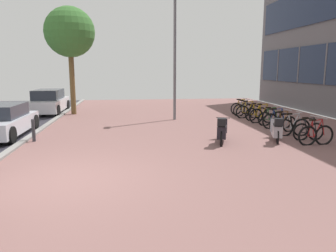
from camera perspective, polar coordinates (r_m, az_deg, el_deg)
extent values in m
cube|color=#865C58|center=(8.59, 17.02, -7.93)|extent=(14.40, 40.00, 0.05)
cube|color=#5C595E|center=(19.75, 26.45, 9.88)|extent=(0.10, 0.12, 2.22)
cube|color=#5C595E|center=(22.19, 22.38, 10.08)|extent=(0.10, 0.12, 2.22)
cube|color=#5C595E|center=(24.71, 19.12, 10.21)|extent=(0.10, 0.12, 2.22)
torus|color=black|center=(11.88, 23.68, -1.65)|extent=(0.72, 0.11, 0.72)
torus|color=black|center=(12.23, 26.11, -1.51)|extent=(0.72, 0.11, 0.72)
cylinder|color=maroon|center=(12.04, 25.25, -0.36)|extent=(0.31, 0.05, 0.63)
cylinder|color=maroon|center=(11.94, 24.50, -0.51)|extent=(0.14, 0.04, 0.57)
cylinder|color=maroon|center=(11.97, 25.15, 0.96)|extent=(0.38, 0.06, 0.08)
cylinder|color=maroon|center=(11.95, 24.14, -1.74)|extent=(0.24, 0.04, 0.08)
cylinder|color=maroon|center=(11.87, 24.04, -0.41)|extent=(0.16, 0.03, 0.52)
cylinder|color=maroon|center=(12.15, 26.00, -0.22)|extent=(0.14, 0.04, 0.57)
cube|color=black|center=(11.86, 24.42, 1.02)|extent=(0.22, 0.10, 0.06)
cylinder|color=#ADADB2|center=(12.07, 25.91, 1.33)|extent=(0.05, 0.48, 0.02)
torus|color=black|center=(12.63, 22.68, -1.02)|extent=(0.67, 0.10, 0.67)
torus|color=black|center=(12.97, 24.91, -0.91)|extent=(0.67, 0.10, 0.67)
cylinder|color=black|center=(12.79, 24.11, 0.11)|extent=(0.30, 0.05, 0.59)
cylinder|color=black|center=(12.69, 23.43, -0.02)|extent=(0.13, 0.04, 0.53)
cylinder|color=black|center=(12.73, 24.02, 1.27)|extent=(0.37, 0.06, 0.08)
cylinder|color=black|center=(12.70, 23.11, -1.10)|extent=(0.24, 0.04, 0.07)
cylinder|color=black|center=(12.63, 23.01, 0.06)|extent=(0.16, 0.03, 0.49)
cylinder|color=black|center=(12.89, 24.80, 0.23)|extent=(0.14, 0.04, 0.53)
cube|color=black|center=(12.62, 23.35, 1.33)|extent=(0.22, 0.10, 0.06)
cylinder|color=#ADADB2|center=(12.82, 24.71, 1.60)|extent=(0.05, 0.48, 0.02)
torus|color=black|center=(13.22, 20.11, -0.30)|extent=(0.71, 0.12, 0.71)
torus|color=black|center=(13.50, 22.72, -0.27)|extent=(0.71, 0.12, 0.71)
cylinder|color=#AEAEB2|center=(13.34, 21.76, 0.80)|extent=(0.33, 0.06, 0.62)
cylinder|color=#AEAEB2|center=(13.26, 20.97, 0.69)|extent=(0.14, 0.05, 0.57)
cylinder|color=#AEAEB2|center=(13.28, 21.63, 1.99)|extent=(0.41, 0.06, 0.08)
cylinder|color=#AEAEB2|center=(13.28, 20.61, -0.40)|extent=(0.26, 0.05, 0.08)
cylinder|color=#AEAEB2|center=(13.21, 20.47, 0.79)|extent=(0.17, 0.04, 0.52)
cylinder|color=#AEAEB2|center=(13.43, 22.57, 0.90)|extent=(0.15, 0.04, 0.57)
cube|color=black|center=(13.20, 20.84, 2.06)|extent=(0.23, 0.10, 0.06)
cylinder|color=#ADADB2|center=(13.36, 22.43, 2.30)|extent=(0.06, 0.48, 0.02)
torus|color=black|center=(13.84, 18.85, 0.19)|extent=(0.70, 0.19, 0.70)
torus|color=black|center=(14.21, 20.86, 0.31)|extent=(0.70, 0.19, 0.70)
cylinder|color=brown|center=(14.02, 20.13, 1.28)|extent=(0.31, 0.09, 0.61)
cylinder|color=brown|center=(13.91, 19.52, 1.15)|extent=(0.14, 0.06, 0.56)
cylinder|color=brown|center=(13.95, 20.04, 2.38)|extent=(0.37, 0.10, 0.08)
cylinder|color=brown|center=(13.91, 19.23, 0.12)|extent=(0.24, 0.07, 0.08)
cylinder|color=brown|center=(13.84, 19.13, 1.23)|extent=(0.16, 0.05, 0.51)
cylinder|color=brown|center=(14.13, 20.75, 1.40)|extent=(0.14, 0.06, 0.56)
cube|color=black|center=(13.84, 19.43, 2.43)|extent=(0.23, 0.13, 0.06)
cylinder|color=#ADADB2|center=(14.06, 20.65, 2.70)|extent=(0.11, 0.48, 0.02)
torus|color=black|center=(14.62, 17.77, 0.79)|extent=(0.72, 0.10, 0.72)
torus|color=black|center=(14.88, 20.05, 0.82)|extent=(0.72, 0.10, 0.72)
cylinder|color=navy|center=(14.74, 19.21, 1.80)|extent=(0.32, 0.05, 0.63)
cylinder|color=navy|center=(14.66, 18.52, 1.70)|extent=(0.14, 0.04, 0.57)
cylinder|color=navy|center=(14.68, 19.09, 2.89)|extent=(0.39, 0.05, 0.08)
cylinder|color=navy|center=(14.67, 18.21, 0.71)|extent=(0.25, 0.04, 0.08)
cylinder|color=navy|center=(14.61, 18.08, 1.80)|extent=(0.17, 0.03, 0.52)
cylinder|color=navy|center=(14.82, 19.91, 1.89)|extent=(0.15, 0.04, 0.57)
cube|color=black|center=(14.60, 18.40, 2.95)|extent=(0.22, 0.10, 0.06)
cylinder|color=#ADADB2|center=(14.75, 19.79, 3.17)|extent=(0.04, 0.48, 0.02)
torus|color=black|center=(15.34, 16.91, 1.20)|extent=(0.68, 0.07, 0.68)
torus|color=black|center=(15.60, 18.93, 1.23)|extent=(0.68, 0.07, 0.68)
cylinder|color=#2C6A2E|center=(15.46, 18.18, 2.11)|extent=(0.30, 0.04, 0.60)
cylinder|color=#2C6A2E|center=(15.39, 17.57, 2.02)|extent=(0.13, 0.04, 0.54)
cylinder|color=#2C6A2E|center=(15.41, 18.07, 3.10)|extent=(0.37, 0.04, 0.08)
cylinder|color=#2C6A2E|center=(15.39, 17.29, 1.12)|extent=(0.23, 0.03, 0.07)
cylinder|color=#2C6A2E|center=(15.34, 17.18, 2.11)|extent=(0.16, 0.03, 0.50)
cylinder|color=#2C6A2E|center=(15.54, 18.81, 2.20)|extent=(0.14, 0.03, 0.54)
cube|color=black|center=(15.33, 17.46, 3.16)|extent=(0.22, 0.09, 0.06)
cylinder|color=#ADADB2|center=(15.48, 18.70, 3.36)|extent=(0.03, 0.48, 0.02)
torus|color=black|center=(15.97, 15.47, 1.71)|extent=(0.75, 0.13, 0.74)
torus|color=black|center=(16.29, 17.61, 1.76)|extent=(0.75, 0.13, 0.74)
cylinder|color=#BA8A17|center=(16.13, 16.81, 2.68)|extent=(0.33, 0.06, 0.65)
cylinder|color=#BA8A17|center=(16.03, 16.16, 2.58)|extent=(0.15, 0.05, 0.59)
cylinder|color=#BA8A17|center=(16.07, 16.69, 3.71)|extent=(0.42, 0.07, 0.09)
cylinder|color=#BA8A17|center=(16.03, 15.88, 1.63)|extent=(0.27, 0.05, 0.08)
cylinder|color=#BA8A17|center=(15.97, 15.75, 2.66)|extent=(0.18, 0.04, 0.54)
cylinder|color=#BA8A17|center=(16.22, 17.48, 2.78)|extent=(0.15, 0.04, 0.59)
cube|color=black|center=(15.97, 16.05, 3.76)|extent=(0.23, 0.11, 0.06)
cylinder|color=#ADADB2|center=(16.16, 17.35, 3.98)|extent=(0.06, 0.48, 0.02)
torus|color=black|center=(16.65, 14.62, 2.01)|extent=(0.69, 0.23, 0.70)
torus|color=black|center=(17.02, 16.37, 2.09)|extent=(0.69, 0.23, 0.70)
cylinder|color=#BC8A17|center=(16.84, 15.72, 2.90)|extent=(0.31, 0.11, 0.61)
cylinder|color=#BC8A17|center=(16.73, 15.19, 2.80)|extent=(0.14, 0.07, 0.55)
cylinder|color=#BC8A17|center=(16.78, 15.62, 3.83)|extent=(0.38, 0.12, 0.08)
cylinder|color=#BC8A17|center=(16.72, 14.95, 1.94)|extent=(0.25, 0.08, 0.08)
cylinder|color=#BC8A17|center=(16.66, 14.85, 2.87)|extent=(0.16, 0.06, 0.51)
cylinder|color=#BC8A17|center=(16.95, 16.26, 3.00)|extent=(0.15, 0.06, 0.55)
cube|color=black|center=(16.66, 15.09, 3.87)|extent=(0.23, 0.14, 0.06)
cylinder|color=#ADADB2|center=(16.88, 16.16, 4.09)|extent=(0.13, 0.47, 0.02)
torus|color=black|center=(17.38, 13.15, 2.45)|extent=(0.73, 0.09, 0.73)
torus|color=black|center=(17.61, 15.22, 2.45)|extent=(0.73, 0.09, 0.73)
cylinder|color=#BC8D17|center=(17.49, 14.43, 3.30)|extent=(0.33, 0.05, 0.64)
cylinder|color=#BC8D17|center=(17.42, 13.81, 3.22)|extent=(0.14, 0.04, 0.58)
cylinder|color=#BC8D17|center=(17.44, 14.31, 4.24)|extent=(0.41, 0.05, 0.08)
cylinder|color=#BC8D17|center=(17.43, 13.54, 2.37)|extent=(0.26, 0.04, 0.08)
cylinder|color=#BC8D17|center=(17.38, 13.41, 3.31)|extent=(0.17, 0.03, 0.53)
cylinder|color=#BC8D17|center=(17.55, 15.08, 3.38)|extent=(0.15, 0.03, 0.58)
cube|color=black|center=(17.37, 13.68, 4.29)|extent=(0.22, 0.10, 0.06)
cylinder|color=#ADADB2|center=(17.50, 14.94, 4.47)|extent=(0.04, 0.48, 0.02)
torus|color=black|center=(18.09, 12.57, 2.74)|extent=(0.71, 0.15, 0.71)
torus|color=black|center=(18.36, 14.27, 2.77)|extent=(0.71, 0.15, 0.71)
cylinder|color=#B5B5B4|center=(18.22, 13.63, 3.56)|extent=(0.30, 0.07, 0.62)
cylinder|color=#B5B5B4|center=(18.14, 13.12, 3.47)|extent=(0.14, 0.05, 0.57)
cylinder|color=#B5B5B4|center=(18.17, 13.53, 4.43)|extent=(0.37, 0.08, 0.08)
cylinder|color=#B5B5B4|center=(18.14, 12.89, 2.67)|extent=(0.24, 0.06, 0.08)
cylinder|color=#B5B5B4|center=(18.09, 12.79, 3.54)|extent=(0.16, 0.04, 0.52)
cylinder|color=#B5B5B4|center=(18.30, 14.16, 3.64)|extent=(0.14, 0.05, 0.57)
cube|color=black|center=(18.09, 13.02, 4.48)|extent=(0.23, 0.12, 0.06)
cylinder|color=#ADADB2|center=(18.25, 14.05, 4.66)|extent=(0.08, 0.48, 0.02)
torus|color=black|center=(18.84, 12.08, 3.02)|extent=(0.70, 0.15, 0.69)
torus|color=black|center=(19.12, 13.75, 3.06)|extent=(0.70, 0.15, 0.69)
cylinder|color=#BE8A17|center=(18.98, 13.12, 3.79)|extent=(0.31, 0.07, 0.61)
cylinder|color=#BE8A17|center=(18.90, 12.61, 3.71)|extent=(0.14, 0.05, 0.55)
cylinder|color=#BE8A17|center=(18.93, 13.02, 4.61)|extent=(0.38, 0.08, 0.08)
cylinder|color=#BE8A17|center=(18.89, 12.40, 2.96)|extent=(0.24, 0.06, 0.08)
cylinder|color=#BE8A17|center=(18.84, 12.29, 3.78)|extent=(0.16, 0.04, 0.51)
cylinder|color=#BE8A17|center=(19.06, 13.64, 3.87)|extent=(0.14, 0.05, 0.55)
cube|color=black|center=(18.84, 12.51, 4.66)|extent=(0.23, 0.12, 0.06)
cylinder|color=#ADADB2|center=(19.00, 13.53, 4.83)|extent=(0.08, 0.48, 0.02)
torus|color=black|center=(11.75, 19.02, -1.95)|extent=(0.22, 0.49, 0.50)
torus|color=black|center=(12.98, 18.46, -0.81)|extent=(0.22, 0.49, 0.50)
cube|color=#AAA8B0|center=(12.37, 18.72, -1.45)|extent=(0.50, 0.76, 0.08)
cube|color=#AAA8B0|center=(11.94, 18.96, -0.89)|extent=(0.47, 0.62, 0.40)
cube|color=black|center=(11.90, 19.02, 0.20)|extent=(0.42, 0.56, 0.06)
cylinder|color=#AAA8B0|center=(12.91, 18.53, 0.26)|extent=(0.11, 0.14, 0.51)
cube|color=#AAA8B0|center=(12.84, 18.55, 0.10)|extent=(0.33, 0.18, 0.50)
cylinder|color=black|center=(12.85, 18.60, 1.34)|extent=(0.50, 0.20, 0.03)
cube|color=black|center=(11.60, 19.20, 0.70)|extent=(0.36, 0.36, 0.24)
torus|color=black|center=(10.99, 9.50, -2.25)|extent=(0.23, 0.53, 0.54)
torus|color=black|center=(12.22, 9.76, -1.01)|extent=(0.23, 0.53, 0.54)
cube|color=black|center=(11.60, 9.63, -1.71)|extent=(0.49, 0.76, 0.08)
cube|color=black|center=(11.17, 9.58, -1.05)|extent=(0.46, 0.62, 0.43)
cube|color=black|center=(11.12, 9.61, 0.18)|extent=(0.41, 0.56, 0.06)
cylinder|color=black|center=(12.14, 9.79, 0.21)|extent=(0.11, 0.14, 0.54)
cube|color=black|center=(12.07, 9.78, 0.04)|extent=(0.33, 0.18, 0.54)
cylinder|color=black|center=(12.07, 9.83, 1.45)|extent=(0.50, 0.20, 0.03)
cube|color=black|center=(10.83, 9.57, 0.71)|extent=(0.36, 0.36, 0.24)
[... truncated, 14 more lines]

